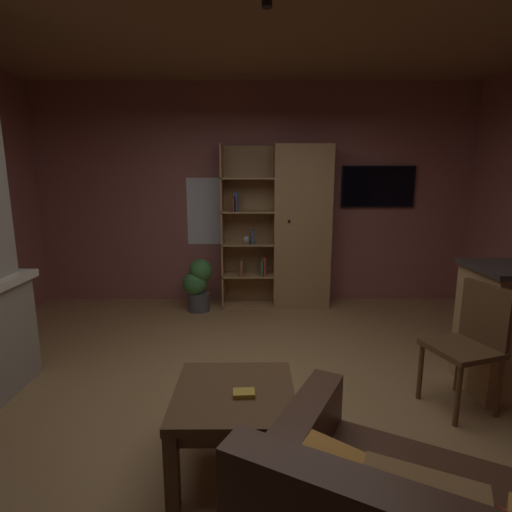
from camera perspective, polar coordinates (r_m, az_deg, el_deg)
name	(u,v)px	position (r m, az deg, el deg)	size (l,w,h in m)	color
floor	(256,406)	(3.15, 0.05, -20.78)	(5.76, 5.24, 0.02)	#A37A4C
wall_back	(255,195)	(5.33, -0.17, 8.74)	(5.88, 0.06, 2.86)	#9E5B56
window_pane_back	(211,211)	(5.34, -6.49, 6.42)	(0.64, 0.01, 0.88)	white
bookshelf_cabinet	(294,228)	(5.12, 5.54, 3.99)	(1.38, 0.41, 2.06)	#A87F51
coffee_table	(234,405)	(2.40, -3.16, -20.68)	(0.68, 0.70, 0.48)	brown
table_book_0	(244,393)	(2.31, -1.75, -19.20)	(0.12, 0.08, 0.03)	gold
dining_chair	(471,338)	(3.28, 28.64, -10.35)	(0.53, 0.53, 0.92)	brown
potted_floor_plant	(198,284)	(5.02, -8.41, -3.96)	(0.37, 0.32, 0.67)	#4C4C51
wall_mounted_tv	(378,187)	(5.51, 17.18, 9.55)	(0.96, 0.06, 0.54)	black
track_light_spot_1	(267,0)	(3.04, 1.61, 33.02)	(0.07, 0.07, 0.09)	black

